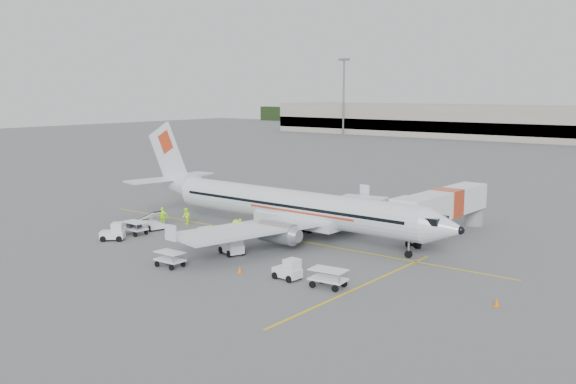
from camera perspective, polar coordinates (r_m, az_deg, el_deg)
name	(u,v)px	position (r m, az deg, el deg)	size (l,w,h in m)	color
ground	(274,236)	(57.71, -1.23, -3.97)	(360.00, 360.00, 0.00)	#56595B
stripe_lead	(274,236)	(57.71, -1.23, -3.97)	(44.00, 0.20, 0.01)	yellow
stripe_cross	(360,287)	(43.54, 6.46, -8.36)	(0.20, 20.00, 0.01)	yellow
terminal_west	(455,121)	(189.45, 14.61, 6.16)	(110.00, 22.00, 9.00)	gray
mast_west	(344,97)	(192.99, 4.96, 8.39)	(3.20, 1.20, 22.00)	slate
aircraft	(293,184)	(56.76, 0.42, 0.70)	(34.56, 27.08, 9.53)	white
jet_bridge	(446,213)	(59.27, 13.89, -1.80)	(3.03, 16.17, 4.24)	white
belt_loader	(151,216)	(62.19, -12.11, -2.13)	(4.29, 1.61, 2.33)	white
tug_fore	(287,269)	(44.74, -0.07, -6.83)	(1.95, 1.12, 1.51)	white
tug_mid	(232,244)	(51.54, -5.04, -4.64)	(2.15, 1.23, 1.66)	white
tug_aft	(112,232)	(58.12, -15.35, -3.41)	(2.04, 1.17, 1.58)	white
cart_loaded_a	(135,228)	(59.97, -13.44, -3.13)	(2.32, 1.37, 1.21)	white
cart_loaded_b	(211,235)	(55.92, -6.82, -3.83)	(2.31, 1.37, 1.20)	white
cart_empty_a	(170,259)	(48.61, -10.46, -5.90)	(2.24, 1.33, 1.17)	white
cart_empty_b	(328,278)	(43.02, 3.60, -7.66)	(2.44, 1.44, 1.27)	white
cone_nose	(497,302)	(41.41, 18.07, -9.26)	(0.36, 0.36, 0.59)	orange
cone_port	(337,209)	(69.79, 4.37, -1.49)	(0.35, 0.35, 0.57)	orange
cone_stbd	(240,269)	(46.43, -4.31, -6.87)	(0.34, 0.34, 0.56)	orange
crew_a	(240,228)	(57.69, -4.28, -3.19)	(0.59, 0.38, 1.60)	#BFFF10
crew_b	(186,217)	(63.09, -9.04, -2.17)	(0.83, 0.65, 1.71)	#BFFF10
crew_c	(236,230)	(55.87, -4.64, -3.43)	(1.24, 0.71, 1.92)	#BFFF10
crew_d	(163,217)	(62.82, -11.09, -2.19)	(1.12, 0.46, 1.90)	#BFFF10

